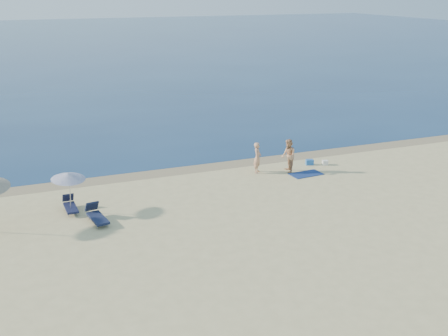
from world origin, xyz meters
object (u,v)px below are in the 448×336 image
at_px(person_left, 257,158).
at_px(person_right, 288,156).
at_px(blue_cooler, 310,162).
at_px(umbrella_near, 68,176).

xyz_separation_m(person_left, person_right, (1.69, -0.57, 0.07)).
bearing_deg(person_left, blue_cooler, -49.91).
bearing_deg(person_left, person_right, -70.98).
xyz_separation_m(blue_cooler, umbrella_near, (-14.29, -2.23, 1.64)).
distance_m(person_left, umbrella_near, 10.99).
bearing_deg(person_left, umbrella_near, 138.73).
bearing_deg(umbrella_near, person_left, -10.28).
relative_size(blue_cooler, umbrella_near, 0.22).
relative_size(person_left, blue_cooler, 3.95).
bearing_deg(blue_cooler, person_right, -141.62).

